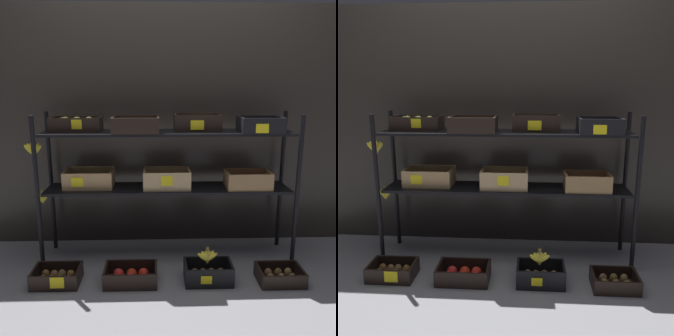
% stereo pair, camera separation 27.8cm
% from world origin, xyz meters
% --- Properties ---
extents(ground_plane, '(10.00, 10.00, 0.00)m').
position_xyz_m(ground_plane, '(0.00, 0.00, 0.00)').
color(ground_plane, gray).
extents(storefront_wall, '(4.27, 0.12, 1.95)m').
position_xyz_m(storefront_wall, '(0.00, 0.38, 0.98)').
color(storefront_wall, '#2D2823').
rests_on(storefront_wall, ground_plane).
extents(display_rack, '(2.00, 0.39, 1.13)m').
position_xyz_m(display_rack, '(-0.04, 0.00, 0.80)').
color(display_rack, black).
rests_on(display_rack, ground_plane).
extents(crate_ground_kiwi, '(0.32, 0.23, 0.11)m').
position_xyz_m(crate_ground_kiwi, '(-0.78, -0.39, 0.04)').
color(crate_ground_kiwi, black).
rests_on(crate_ground_kiwi, ground_plane).
extents(crate_ground_apple_red, '(0.36, 0.23, 0.12)m').
position_xyz_m(crate_ground_apple_red, '(-0.27, -0.40, 0.05)').
color(crate_ground_apple_red, black).
rests_on(crate_ground_apple_red, ground_plane).
extents(crate_ground_center_kiwi, '(0.33, 0.22, 0.14)m').
position_xyz_m(crate_ground_center_kiwi, '(0.27, -0.40, 0.05)').
color(crate_ground_center_kiwi, black).
rests_on(crate_ground_center_kiwi, ground_plane).
extents(crate_ground_right_kiwi, '(0.31, 0.23, 0.10)m').
position_xyz_m(crate_ground_right_kiwi, '(0.76, -0.42, 0.04)').
color(crate_ground_right_kiwi, black).
rests_on(crate_ground_right_kiwi, ground_plane).
extents(banana_bunch_loose, '(0.15, 0.05, 0.12)m').
position_xyz_m(banana_bunch_loose, '(0.26, -0.40, 0.19)').
color(banana_bunch_loose, brown).
rests_on(banana_bunch_loose, crate_ground_center_kiwi).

